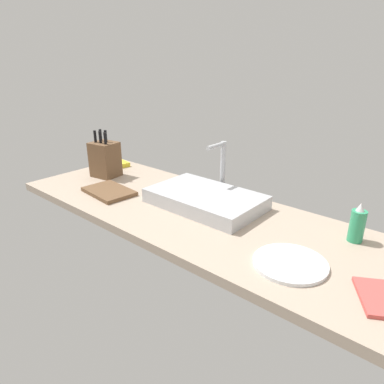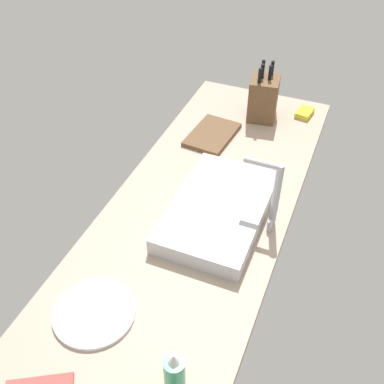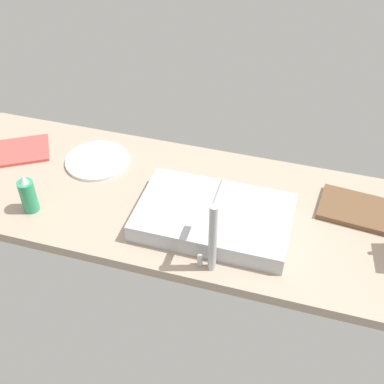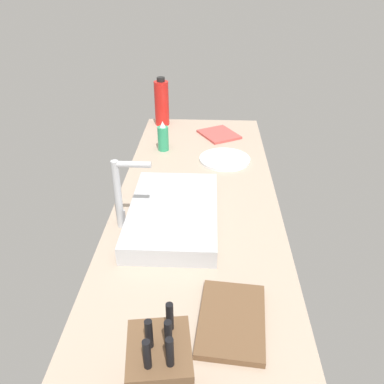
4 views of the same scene
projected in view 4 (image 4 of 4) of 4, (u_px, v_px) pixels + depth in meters
The scene contains 9 objects.
countertop_slab at pixel (196, 215), 141.63cm from camera, with size 186.08×60.33×3.50cm, color tan.
sink_basin at pixel (174, 214), 133.69cm from camera, with size 47.56×29.37×6.05cm, color #B7BABF.
faucet at pixel (122, 189), 125.51cm from camera, with size 5.50×12.52×24.34cm.
knife_block at pixel (161, 377), 74.29cm from camera, with size 14.54×13.22×24.40cm.
cutting_board at pixel (232, 320), 96.96cm from camera, with size 24.02×16.08×1.80cm, color brown.
soap_bottle at pixel (163, 138), 182.68cm from camera, with size 5.12×5.12×14.14cm.
water_bottle at pixel (162, 103), 208.98cm from camera, with size 7.64×7.64×25.35cm.
dinner_plate at pixel (225, 159), 175.66cm from camera, with size 22.67×22.67×1.20cm, color white.
dish_towel at pixel (219, 134), 200.67cm from camera, with size 18.84×16.02×1.20cm, color #CC4C47.
Camera 4 is at (-117.69, -4.11, 80.88)cm, focal length 36.80 mm.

